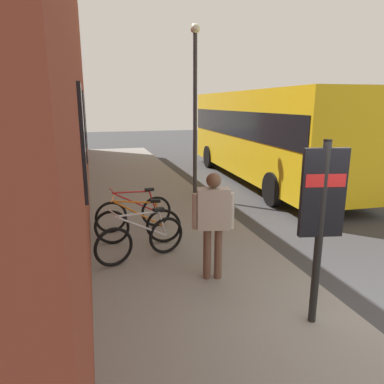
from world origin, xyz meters
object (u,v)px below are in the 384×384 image
bicycle_end_of_row (135,213)px  street_lamp (195,97)px  bicycle_mid_rack (138,225)px  bicycle_leaning_wall (141,239)px  transit_info_sign (322,205)px  pedestrian_by_facade (213,216)px  city_bus (264,131)px

bicycle_end_of_row → street_lamp: street_lamp is taller
bicycle_mid_rack → street_lamp: size_ratio=0.35×
bicycle_leaning_wall → transit_info_sign: (-2.55, -1.89, 1.21)m
bicycle_mid_rack → pedestrian_by_facade: 2.20m
bicycle_leaning_wall → street_lamp: 5.52m
bicycle_leaning_wall → transit_info_sign: size_ratio=0.71×
bicycle_mid_rack → bicycle_end_of_row: same height
city_bus → pedestrian_by_facade: city_bus is taller
transit_info_sign → street_lamp: (6.85, -0.40, 1.38)m
bicycle_leaning_wall → street_lamp: size_ratio=0.34×
bicycle_end_of_row → street_lamp: size_ratio=0.35×
bicycle_leaning_wall → city_bus: bearing=-42.0°
pedestrian_by_facade → street_lamp: street_lamp is taller
transit_info_sign → pedestrian_by_facade: size_ratio=1.36×
bicycle_end_of_row → pedestrian_by_facade: bearing=-161.1°
bicycle_end_of_row → transit_info_sign: (-4.22, -1.81, 1.21)m
bicycle_leaning_wall → pedestrian_by_facade: pedestrian_by_facade is taller
bicycle_mid_rack → street_lamp: bearing=-32.6°
bicycle_leaning_wall → pedestrian_by_facade: size_ratio=0.97×
pedestrian_by_facade → street_lamp: 5.82m
transit_info_sign → street_lamp: size_ratio=0.48×
bicycle_leaning_wall → city_bus: (6.21, -5.59, 1.41)m
bicycle_end_of_row → city_bus: 7.28m
bicycle_leaning_wall → pedestrian_by_facade: 1.62m
city_bus → pedestrian_by_facade: (-7.27, 4.58, -0.72)m
bicycle_end_of_row → city_bus: city_bus is taller
bicycle_mid_rack → city_bus: 7.88m
transit_info_sign → bicycle_end_of_row: bearing=23.2°
street_lamp → bicycle_end_of_row: bearing=140.1°
pedestrian_by_facade → street_lamp: size_ratio=0.35×
bicycle_end_of_row → transit_info_sign: size_ratio=0.73×
bicycle_end_of_row → pedestrian_by_facade: pedestrian_by_facade is taller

